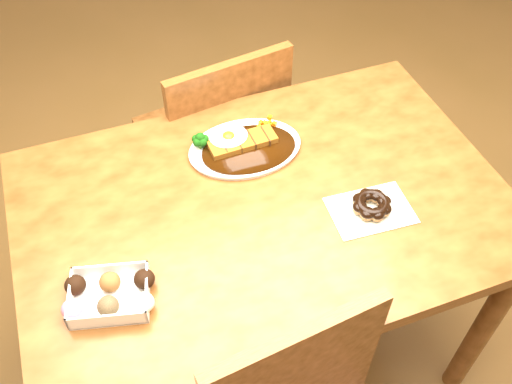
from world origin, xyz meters
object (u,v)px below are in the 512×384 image
object	(u,v)px
table	(264,227)
pon_de_ring	(372,205)
chair_far	(217,139)
katsu_curry_plate	(243,146)
donut_box	(109,294)

from	to	relation	value
table	pon_de_ring	bearing A→B (deg)	-26.48
chair_far	pon_de_ring	bearing A→B (deg)	98.47
table	pon_de_ring	world-z (taller)	pon_de_ring
katsu_curry_plate	donut_box	world-z (taller)	katsu_curry_plate
katsu_curry_plate	pon_de_ring	distance (m)	0.38
pon_de_ring	katsu_curry_plate	bearing A→B (deg)	125.71
table	pon_de_ring	xyz separation A→B (m)	(0.23, -0.12, 0.12)
donut_box	pon_de_ring	bearing A→B (deg)	2.60
donut_box	pon_de_ring	xyz separation A→B (m)	(0.64, 0.03, -0.00)
table	katsu_curry_plate	size ratio (longest dim) A/B	3.95
chair_far	katsu_curry_plate	bearing A→B (deg)	77.89
chair_far	donut_box	xyz separation A→B (m)	(-0.44, -0.68, 0.30)
katsu_curry_plate	donut_box	distance (m)	0.54
pon_de_ring	chair_far	bearing A→B (deg)	106.99
chair_far	pon_de_ring	distance (m)	0.74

